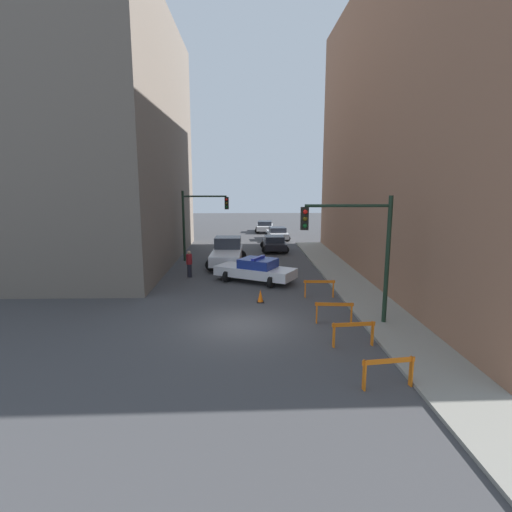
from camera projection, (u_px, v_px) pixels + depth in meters
ground_plane at (242, 325)px, 16.58m from camera, size 120.00×120.00×0.00m
sidewalk_right at (390, 322)px, 16.74m from camera, size 2.40×44.00×0.12m
building_corner_left at (74, 140)px, 28.41m from camera, size 14.00×20.00×17.51m
building_right at (473, 125)px, 23.14m from camera, size 12.00×28.00×18.13m
traffic_light_near at (360, 241)px, 15.94m from camera, size 3.64×0.35×5.20m
traffic_light_far at (198, 216)px, 29.41m from camera, size 3.44×0.35×5.20m
police_car at (256, 270)px, 23.57m from camera, size 5.00×3.92×1.52m
white_truck at (227, 252)px, 28.36m from camera, size 2.75×5.46×1.90m
parked_car_near at (274, 243)px, 34.18m from camera, size 2.30×4.31×1.31m
parked_car_mid at (277, 233)px, 40.62m from camera, size 2.45×4.40×1.31m
parked_car_far at (265, 226)px, 46.95m from camera, size 2.46×4.41×1.31m
pedestrian_crossing at (189, 263)px, 24.72m from camera, size 0.49×0.49×1.66m
barrier_front at (388, 368)px, 11.38m from camera, size 1.59×0.37×0.90m
barrier_mid at (353, 330)px, 14.30m from camera, size 1.60×0.30×0.90m
barrier_back at (334, 309)px, 16.62m from camera, size 1.60×0.28×0.90m
barrier_corner at (319, 286)px, 20.39m from camera, size 1.60×0.19×0.90m
traffic_cone at (260, 296)px, 19.60m from camera, size 0.36×0.36×0.66m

